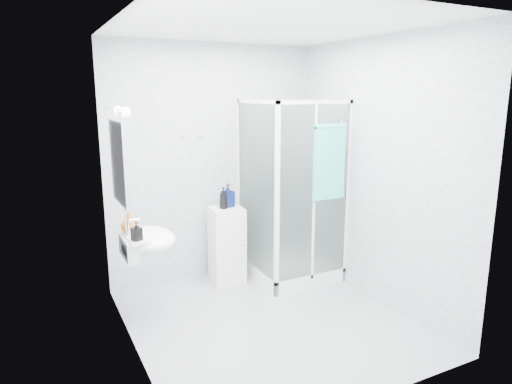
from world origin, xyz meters
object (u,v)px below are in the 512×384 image
hand_towel (329,160)px  shampoo_bottle_b (228,195)px  soap_dispenser_black (137,231)px  wall_basin (146,240)px  soap_dispenser_orange (128,222)px  shower_enclosure (288,241)px  storage_cabinet (227,245)px  shampoo_bottle_a (223,198)px

hand_towel → shampoo_bottle_b: (-0.83, 0.71, -0.42)m
soap_dispenser_black → wall_basin: bearing=55.9°
shampoo_bottle_b → soap_dispenser_orange: shampoo_bottle_b is taller
shower_enclosure → soap_dispenser_black: bearing=-164.7°
storage_cabinet → shampoo_bottle_b: bearing=54.7°
shampoo_bottle_a → soap_dispenser_black: bearing=-146.1°
shower_enclosure → storage_cabinet: shower_enclosure is taller
wall_basin → storage_cabinet: wall_basin is taller
shower_enclosure → soap_dispenser_orange: size_ratio=11.41×
wall_basin → hand_towel: (1.88, -0.09, 0.60)m
wall_basin → shower_enclosure: bearing=10.8°
hand_towel → soap_dispenser_black: 2.05m
soap_dispenser_black → storage_cabinet: bearing=33.5°
soap_dispenser_orange → wall_basin: bearing=-40.2°
shampoo_bottle_b → soap_dispenser_orange: size_ratio=1.46×
shower_enclosure → soap_dispenser_orange: 1.86m
storage_cabinet → soap_dispenser_orange: size_ratio=4.81×
wall_basin → hand_towel: hand_towel is taller
storage_cabinet → soap_dispenser_orange: soap_dispenser_orange is taller
soap_dispenser_orange → soap_dispenser_black: (0.01, -0.27, -0.01)m
storage_cabinet → shampoo_bottle_a: 0.54m
shower_enclosure → soap_dispenser_orange: bearing=-173.2°
shower_enclosure → shampoo_bottle_b: size_ratio=7.79×
shower_enclosure → storage_cabinet: size_ratio=2.38×
shower_enclosure → shampoo_bottle_a: (-0.67, 0.25, 0.51)m
shower_enclosure → shampoo_bottle_a: shower_enclosure is taller
shampoo_bottle_b → wall_basin: bearing=-149.4°
storage_cabinet → wall_basin: bearing=-144.9°
storage_cabinet → hand_towel: size_ratio=1.09×
storage_cabinet → shampoo_bottle_b: size_ratio=3.28×
shower_enclosure → shampoo_bottle_b: shower_enclosure is taller
shower_enclosure → shampoo_bottle_b: 0.85m
shower_enclosure → soap_dispenser_orange: (-1.78, -0.21, 0.50)m
wall_basin → soap_dispenser_orange: size_ratio=3.20×
shower_enclosure → wall_basin: size_ratio=3.57×
shower_enclosure → hand_towel: 1.05m
shampoo_bottle_a → soap_dispenser_orange: bearing=-157.3°
wall_basin → soap_dispenser_orange: (-0.12, 0.10, 0.15)m
shower_enclosure → soap_dispenser_black: 1.90m
wall_basin → soap_dispenser_orange: bearing=139.8°
storage_cabinet → shampoo_bottle_a: bearing=-155.1°
shower_enclosure → shampoo_bottle_a: bearing=159.5°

